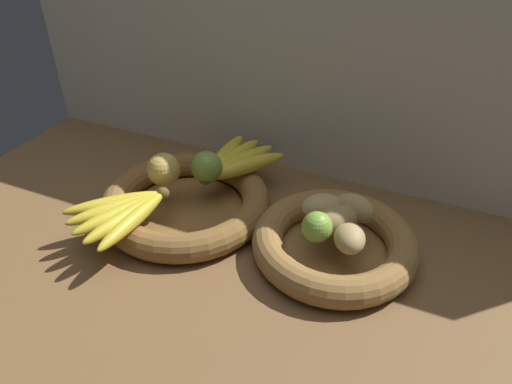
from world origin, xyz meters
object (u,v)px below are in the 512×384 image
potato_small (350,237)px  potato_oblong (322,207)px  apple_green_back (207,167)px  potato_back (355,208)px  lime_near (317,228)px  fruit_bowl_left (186,202)px  apple_golden_left (164,169)px  chili_pepper (344,233)px  fruit_bowl_right (334,243)px  banana_bunch_back (235,161)px  potato_large (337,220)px  banana_bunch_front (122,212)px

potato_small → potato_oblong: bearing=138.6°
apple_green_back → potato_back: size_ratio=0.85×
apple_green_back → lime_near: (26.13, -8.86, -0.55)cm
fruit_bowl_left → apple_green_back: (2.47, 5.00, 6.23)cm
apple_golden_left → chili_pepper: size_ratio=0.67×
fruit_bowl_right → lime_near: lime_near is taller
potato_oblong → banana_bunch_back: bearing=157.8°
potato_back → chili_pepper: potato_back is taller
apple_golden_left → lime_near: (33.52, -4.44, -0.65)cm
fruit_bowl_right → potato_back: (1.99, 4.38, 5.55)cm
fruit_bowl_right → potato_large: potato_large is taller
potato_small → chili_pepper: size_ratio=0.68×
fruit_bowl_left → apple_green_back: size_ratio=5.26×
fruit_bowl_left → fruit_bowl_right: size_ratio=1.14×
banana_bunch_front → chili_pepper: 40.13cm
apple_golden_left → fruit_bowl_right: bearing=-0.9°
potato_large → lime_near: size_ratio=1.42×
potato_large → chili_pepper: size_ratio=0.77×
potato_back → chili_pepper: (-0.34, -5.49, -1.64)cm
potato_large → chili_pepper: potato_large is taller
apple_golden_left → fruit_bowl_left: bearing=-6.7°
fruit_bowl_right → lime_near: bearing=-123.7°
fruit_bowl_right → lime_near: size_ratio=5.55×
chili_pepper → potato_oblong: bearing=157.7°
potato_large → potato_oblong: bearing=142.1°
fruit_bowl_left → potato_large: 31.64cm
apple_golden_left → banana_bunch_front: 12.99cm
fruit_bowl_right → potato_small: bearing=-45.0°
fruit_bowl_left → apple_golden_left: size_ratio=5.10×
banana_bunch_front → potato_oblong: size_ratio=2.56×
banana_bunch_front → lime_near: 35.37cm
banana_bunch_front → apple_golden_left: bearing=86.4°
apple_green_back → apple_golden_left: bearing=-149.1°
apple_golden_left → chili_pepper: (37.74, -1.69, -2.42)cm
apple_green_back → banana_bunch_back: bearing=66.3°
potato_large → chili_pepper: 2.50cm
apple_golden_left → potato_back: apple_golden_left is taller
fruit_bowl_right → potato_oblong: bearing=142.1°
fruit_bowl_left → potato_small: bearing=-5.3°
fruit_bowl_right → chili_pepper: chili_pepper is taller
apple_golden_left → potato_large: (36.09, -0.58, -0.91)cm
potato_small → potato_back: (-1.19, 7.56, 0.43)cm
banana_bunch_front → potato_back: size_ratio=2.59×
potato_small → chili_pepper: bearing=126.5°
fruit_bowl_left → potato_large: bearing=0.0°
fruit_bowl_left → potato_back: size_ratio=4.49×
potato_back → apple_golden_left: bearing=-174.3°
fruit_bowl_left → lime_near: bearing=-7.7°
apple_golden_left → potato_back: bearing=5.7°
fruit_bowl_right → potato_back: 7.34cm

